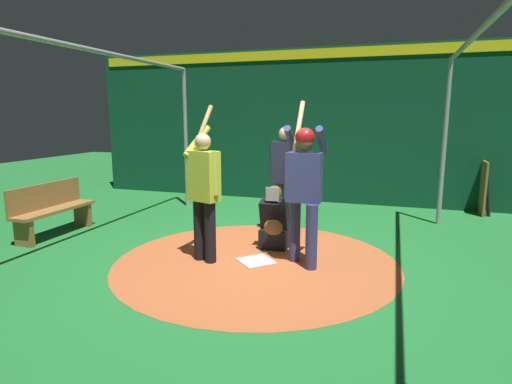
# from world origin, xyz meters

# --- Properties ---
(ground_plane) EXTENTS (26.69, 26.69, 0.00)m
(ground_plane) POSITION_xyz_m (0.00, 0.00, 0.00)
(ground_plane) COLOR #1E6B2D
(dirt_circle) EXTENTS (3.77, 3.77, 0.01)m
(dirt_circle) POSITION_xyz_m (0.00, 0.00, 0.00)
(dirt_circle) COLOR #AD562D
(dirt_circle) RESTS_ON ground
(home_plate) EXTENTS (0.59, 0.59, 0.01)m
(home_plate) POSITION_xyz_m (0.00, 0.00, 0.01)
(home_plate) COLOR white
(home_plate) RESTS_ON dirt_circle
(batter) EXTENTS (0.68, 0.49, 2.12)m
(batter) POSITION_xyz_m (-0.10, 0.61, 1.09)
(batter) COLOR navy
(batter) RESTS_ON ground
(catcher) EXTENTS (0.58, 0.40, 0.94)m
(catcher) POSITION_xyz_m (-0.65, 0.08, 0.36)
(catcher) COLOR black
(catcher) RESTS_ON ground
(umpire) EXTENTS (0.22, 0.49, 1.75)m
(umpire) POSITION_xyz_m (-1.46, 0.02, 0.98)
(umpire) COLOR #4C4C51
(umpire) RESTS_ON ground
(visitor) EXTENTS (0.64, 0.51, 2.07)m
(visitor) POSITION_xyz_m (0.16, -0.67, 0.99)
(visitor) COLOR black
(visitor) RESTS_ON ground
(back_wall) EXTENTS (0.22, 10.69, 3.37)m
(back_wall) POSITION_xyz_m (-4.30, 0.00, 1.70)
(back_wall) COLOR #0C3D26
(back_wall) RESTS_ON ground
(cage_frame) EXTENTS (5.90, 5.08, 2.88)m
(cage_frame) POSITION_xyz_m (0.00, 0.00, 2.05)
(cage_frame) COLOR gray
(cage_frame) RESTS_ON ground
(bat_rack) EXTENTS (0.70, 0.22, 1.05)m
(bat_rack) POSITION_xyz_m (-4.06, 3.39, 0.50)
(bat_rack) COLOR olive
(bat_rack) RESTS_ON ground
(bench) EXTENTS (1.50, 0.36, 0.85)m
(bench) POSITION_xyz_m (-0.20, -3.54, 0.44)
(bench) COLOR olive
(bench) RESTS_ON ground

